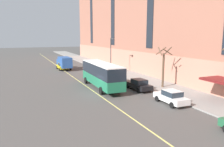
{
  "coord_description": "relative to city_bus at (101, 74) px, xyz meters",
  "views": [
    {
      "loc": [
        -9.66,
        -25.78,
        7.43
      ],
      "look_at": [
        3.59,
        4.34,
        1.8
      ],
      "focal_mm": 35.0,
      "sensor_mm": 36.0,
      "label": 1
    }
  ],
  "objects": [
    {
      "name": "ground_plane",
      "position": [
        -1.39,
        -3.13,
        -2.11
      ],
      "size": [
        260.0,
        260.0,
        0.0
      ],
      "primitive_type": "plane",
      "color": "#4C4947"
    },
    {
      "name": "sidewalk",
      "position": [
        8.51,
        -0.13,
        -2.04
      ],
      "size": [
        5.82,
        160.0,
        0.15
      ],
      "primitive_type": "cube",
      "color": "gray",
      "rests_on": "ground"
    },
    {
      "name": "city_bus",
      "position": [
        0.0,
        0.0,
        0.0
      ],
      "size": [
        3.0,
        11.3,
        3.65
      ],
      "color": "#1E704C",
      "rests_on": "ground"
    },
    {
      "name": "parked_car_white_1",
      "position": [
        4.39,
        -10.12,
        -1.33
      ],
      "size": [
        1.98,
        4.32,
        1.56
      ],
      "color": "silver",
      "rests_on": "ground"
    },
    {
      "name": "parked_car_black_3",
      "position": [
        4.32,
        -3.16,
        -1.33
      ],
      "size": [
        2.05,
        4.71,
        1.56
      ],
      "color": "black",
      "rests_on": "ground"
    },
    {
      "name": "box_truck",
      "position": [
        -1.31,
        19.87,
        -0.46
      ],
      "size": [
        2.41,
        7.03,
        2.87
      ],
      "color": "#285199",
      "rests_on": "ground"
    },
    {
      "name": "taxi_cab",
      "position": [
        -1.71,
        20.32,
        -1.33
      ],
      "size": [
        1.99,
        4.64,
        1.56
      ],
      "color": "yellow",
      "rests_on": "ground"
    },
    {
      "name": "street_tree_mid_block",
      "position": [
        8.16,
        -3.54,
        1.1
      ],
      "size": [
        1.75,
        1.85,
        5.84
      ],
      "color": "brown",
      "rests_on": "sidewalk"
    },
    {
      "name": "street_lamp",
      "position": [
        6.19,
        10.67,
        2.3
      ],
      "size": [
        0.36,
        1.48,
        6.97
      ],
      "color": "#2D2D30",
      "rests_on": "sidewalk"
    },
    {
      "name": "fire_hydrant",
      "position": [
        6.09,
        15.05,
        -1.62
      ],
      "size": [
        0.42,
        0.24,
        0.72
      ],
      "color": "red",
      "rests_on": "sidewalk"
    },
    {
      "name": "lane_centerline",
      "position": [
        -1.7,
        -0.13,
        -2.11
      ],
      "size": [
        0.16,
        140.0,
        0.01
      ],
      "primitive_type": "cube",
      "color": "#E0D66B",
      "rests_on": "ground"
    }
  ]
}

